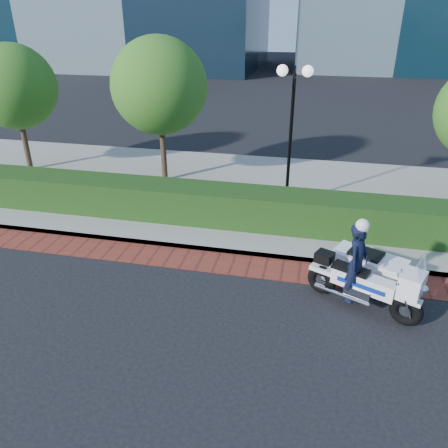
% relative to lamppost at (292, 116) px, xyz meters
% --- Properties ---
extents(ground, '(120.00, 120.00, 0.00)m').
position_rel_lamppost_xyz_m(ground, '(-1.00, -5.20, -2.96)').
color(ground, black).
rests_on(ground, ground).
extents(brick_strip, '(60.00, 1.00, 0.01)m').
position_rel_lamppost_xyz_m(brick_strip, '(-1.00, -3.70, -2.95)').
color(brick_strip, maroon).
rests_on(brick_strip, ground).
extents(sidewalk, '(60.00, 8.00, 0.15)m').
position_rel_lamppost_xyz_m(sidewalk, '(-1.00, 0.80, -2.88)').
color(sidewalk, gray).
rests_on(sidewalk, ground).
extents(hedge_main, '(18.00, 1.20, 1.00)m').
position_rel_lamppost_xyz_m(hedge_main, '(-1.00, -1.60, -2.31)').
color(hedge_main, black).
rests_on(hedge_main, sidewalk).
extents(lamppost, '(1.02, 0.70, 4.21)m').
position_rel_lamppost_xyz_m(lamppost, '(0.00, 0.00, 0.00)').
color(lamppost, black).
rests_on(lamppost, sidewalk).
extents(tree_a, '(3.00, 3.00, 4.58)m').
position_rel_lamppost_xyz_m(tree_a, '(-10.00, 1.30, 0.26)').
color(tree_a, '#332319').
rests_on(tree_a, sidewalk).
extents(tree_b, '(3.20, 3.20, 4.89)m').
position_rel_lamppost_xyz_m(tree_b, '(-4.50, 1.30, 0.48)').
color(tree_b, '#332319').
rests_on(tree_b, sidewalk).
extents(police_motorcycle, '(2.37, 2.27, 2.04)m').
position_rel_lamppost_xyz_m(police_motorcycle, '(2.07, -4.45, -2.26)').
color(police_motorcycle, black).
rests_on(police_motorcycle, ground).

